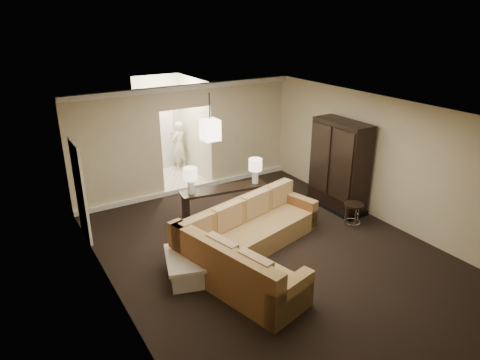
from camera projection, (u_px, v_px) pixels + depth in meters
ground at (277, 258)px, 8.34m from camera, size 8.00×8.00×0.00m
wall_back at (187, 139)px, 10.99m from camera, size 6.00×0.04×2.80m
wall_left at (117, 233)px, 6.37m from camera, size 0.04×8.00×2.80m
wall_right at (391, 163)px, 9.28m from camera, size 0.04×8.00×2.80m
ceiling at (282, 117)px, 7.31m from camera, size 6.00×8.00×0.02m
crown_molding at (185, 88)px, 10.46m from camera, size 6.00×0.10×0.12m
baseboard at (190, 188)px, 11.45m from camera, size 6.00×0.10×0.12m
side_door at (80, 191)px, 8.73m from camera, size 0.05×0.90×2.10m
foyer at (167, 131)px, 12.09m from camera, size 1.44×2.02×2.80m
sectional_sofa at (251, 243)px, 8.09m from camera, size 3.38×3.17×0.97m
coffee_table at (196, 265)px, 7.71m from camera, size 1.33×1.33×0.45m
console_table at (224, 201)px, 9.73m from camera, size 2.04×0.75×0.77m
armoire at (339, 167)px, 10.11m from camera, size 0.64×1.50×2.15m
drink_table at (353, 210)px, 9.44m from camera, size 0.43×0.43×0.54m
table_lamp_left at (190, 176)px, 9.20m from camera, size 0.31×0.31×0.59m
table_lamp_right at (255, 167)px, 9.75m from camera, size 0.31×0.31×0.59m
pendant_light at (210, 130)px, 9.76m from camera, size 0.38×0.38×1.09m
person at (179, 143)px, 12.70m from camera, size 0.69×0.59×1.63m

